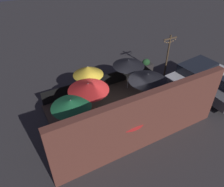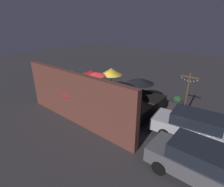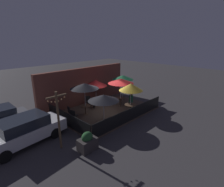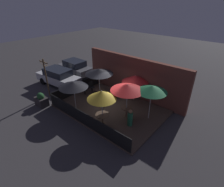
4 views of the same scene
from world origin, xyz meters
name	(u,v)px [view 2 (image 2 of 4)]	position (x,y,z in m)	size (l,w,h in m)	color
ground_plane	(105,106)	(0.00, 0.00, 0.00)	(60.00, 60.00, 0.00)	#383538
patio_deck	(105,106)	(0.00, 0.00, 0.06)	(7.60, 5.25, 0.12)	#47382D
building_wall	(75,98)	(0.00, 2.85, 1.68)	(9.20, 0.36, 3.36)	brown
fence_front	(125,90)	(0.00, -2.58, 0.59)	(7.40, 0.05, 0.95)	black
fence_side_left	(149,115)	(-3.75, 0.00, 0.59)	(0.05, 5.05, 0.95)	black
patio_umbrella_0	(111,72)	(0.86, -1.75, 2.28)	(1.82, 1.82, 2.43)	#B2B2B7
patio_umbrella_1	(118,84)	(-1.71, 0.65, 2.40)	(2.16, 2.16, 2.49)	#B2B2B7
patio_umbrella_2	(91,73)	(1.54, -0.11, 2.37)	(2.19, 2.19, 2.45)	#B2B2B7
patio_umbrella_3	(76,88)	(0.66, 2.14, 1.98)	(2.06, 2.06, 2.13)	#B2B2B7
patio_umbrella_4	(140,81)	(-1.94, -1.69, 2.08)	(2.06, 2.06, 2.16)	#B2B2B7
patio_umbrella_5	(72,73)	(2.81, 0.74, 2.37)	(1.96, 1.96, 2.45)	#B2B2B7
dining_table_0	(111,89)	(0.86, -1.75, 0.71)	(0.90, 0.90, 0.74)	#4C3828
dining_table_1	(118,108)	(-1.71, 0.65, 0.67)	(0.79, 0.79, 0.70)	#4C3828
dining_table_2	(92,93)	(1.54, -0.11, 0.69)	(0.72, 0.72, 0.73)	#4C3828
patio_chair_0	(94,110)	(-0.58, 1.79, 0.64)	(0.57, 0.57, 0.95)	black
patio_chair_1	(99,106)	(-0.41, 1.13, 0.63)	(0.51, 0.51, 0.93)	black
patio_chair_2	(131,116)	(-2.94, 0.87, 0.63)	(0.46, 0.46, 0.94)	black
patio_chair_3	(139,113)	(-3.10, 0.18, 0.61)	(0.51, 0.51, 0.90)	black
patron_0	(91,89)	(2.27, -0.70, 0.66)	(0.48, 0.48, 1.18)	#236642
planter_box	(177,104)	(-4.40, -3.03, 0.47)	(0.99, 0.69, 1.08)	#332D2D
light_post	(187,94)	(-5.30, -1.82, 1.84)	(1.10, 0.12, 3.24)	brown
parked_car_0	(195,127)	(-6.50, -0.02, 0.85)	(4.70, 2.16, 1.62)	silver
parked_car_1	(196,161)	(-7.27, 2.58, 0.84)	(3.90, 1.80, 1.62)	#5B5B60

